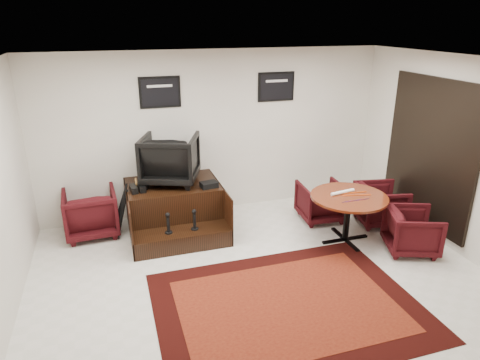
{
  "coord_description": "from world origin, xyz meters",
  "views": [
    {
      "loc": [
        -1.74,
        -4.47,
        3.25
      ],
      "look_at": [
        -0.05,
        0.9,
        1.12
      ],
      "focal_mm": 32.0,
      "sensor_mm": 36.0,
      "label": 1
    }
  ],
  "objects_px": {
    "armchair_side": "(91,211)",
    "table_chair_corner": "(412,229)",
    "meeting_table": "(349,201)",
    "table_chair_back": "(321,200)",
    "shine_chair": "(170,156)",
    "shine_podium": "(174,209)",
    "table_chair_window": "(381,203)"
  },
  "relations": [
    {
      "from": "shine_chair",
      "to": "table_chair_window",
      "type": "relative_size",
      "value": 1.17
    },
    {
      "from": "meeting_table",
      "to": "table_chair_back",
      "type": "bearing_deg",
      "value": 91.7
    },
    {
      "from": "table_chair_window",
      "to": "table_chair_corner",
      "type": "distance_m",
      "value": 0.95
    },
    {
      "from": "table_chair_back",
      "to": "table_chair_window",
      "type": "distance_m",
      "value": 0.99
    },
    {
      "from": "shine_podium",
      "to": "shine_chair",
      "type": "relative_size",
      "value": 1.76
    },
    {
      "from": "meeting_table",
      "to": "shine_podium",
      "type": "bearing_deg",
      "value": 153.87
    },
    {
      "from": "table_chair_back",
      "to": "table_chair_window",
      "type": "xyz_separation_m",
      "value": [
        0.89,
        -0.44,
        0.01
      ]
    },
    {
      "from": "table_chair_corner",
      "to": "table_chair_window",
      "type": "bearing_deg",
      "value": 13.65
    },
    {
      "from": "shine_chair",
      "to": "table_chair_window",
      "type": "height_order",
      "value": "shine_chair"
    },
    {
      "from": "shine_chair",
      "to": "table_chair_window",
      "type": "bearing_deg",
      "value": -175.74
    },
    {
      "from": "shine_chair",
      "to": "shine_podium",
      "type": "bearing_deg",
      "value": 110.69
    },
    {
      "from": "shine_podium",
      "to": "table_chair_corner",
      "type": "height_order",
      "value": "shine_podium"
    },
    {
      "from": "shine_podium",
      "to": "table_chair_back",
      "type": "relative_size",
      "value": 2.12
    },
    {
      "from": "shine_podium",
      "to": "table_chair_back",
      "type": "bearing_deg",
      "value": -9.19
    },
    {
      "from": "shine_podium",
      "to": "table_chair_window",
      "type": "xyz_separation_m",
      "value": [
        3.33,
        -0.83,
        0.02
      ]
    },
    {
      "from": "shine_chair",
      "to": "armchair_side",
      "type": "height_order",
      "value": "shine_chair"
    },
    {
      "from": "table_chair_window",
      "to": "shine_chair",
      "type": "bearing_deg",
      "value": 84.75
    },
    {
      "from": "table_chair_back",
      "to": "table_chair_corner",
      "type": "bearing_deg",
      "value": 123.58
    },
    {
      "from": "shine_chair",
      "to": "armchair_side",
      "type": "relative_size",
      "value": 1.07
    },
    {
      "from": "shine_chair",
      "to": "meeting_table",
      "type": "height_order",
      "value": "shine_chair"
    },
    {
      "from": "shine_chair",
      "to": "table_chair_corner",
      "type": "height_order",
      "value": "shine_chair"
    },
    {
      "from": "shine_podium",
      "to": "table_chair_back",
      "type": "xyz_separation_m",
      "value": [
        2.44,
        -0.39,
        0.01
      ]
    },
    {
      "from": "armchair_side",
      "to": "table_chair_back",
      "type": "relative_size",
      "value": 1.13
    },
    {
      "from": "meeting_table",
      "to": "table_chair_back",
      "type": "height_order",
      "value": "meeting_table"
    },
    {
      "from": "meeting_table",
      "to": "table_chair_corner",
      "type": "xyz_separation_m",
      "value": [
        0.76,
        -0.57,
        -0.31
      ]
    },
    {
      "from": "meeting_table",
      "to": "table_chair_window",
      "type": "bearing_deg",
      "value": 23.63
    },
    {
      "from": "armchair_side",
      "to": "table_chair_corner",
      "type": "height_order",
      "value": "armchair_side"
    },
    {
      "from": "meeting_table",
      "to": "table_chair_back",
      "type": "relative_size",
      "value": 1.6
    },
    {
      "from": "table_chair_window",
      "to": "table_chair_corner",
      "type": "height_order",
      "value": "table_chair_window"
    },
    {
      "from": "shine_chair",
      "to": "table_chair_back",
      "type": "xyz_separation_m",
      "value": [
        2.44,
        -0.55,
        -0.84
      ]
    },
    {
      "from": "shine_podium",
      "to": "shine_chair",
      "type": "xyz_separation_m",
      "value": [
        0.0,
        0.15,
        0.85
      ]
    },
    {
      "from": "table_chair_window",
      "to": "meeting_table",
      "type": "bearing_deg",
      "value": 124.8
    }
  ]
}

